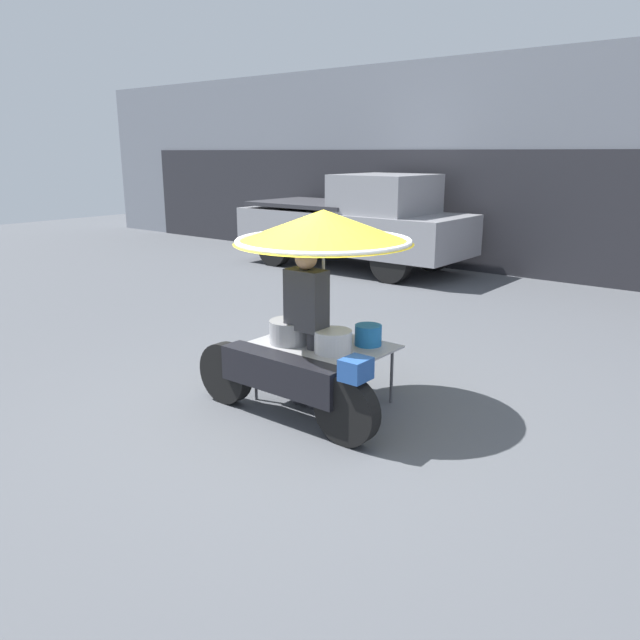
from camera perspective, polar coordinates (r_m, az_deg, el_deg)
The scene contains 5 objects.
ground_plane at distance 5.84m, azimuth -1.11°, elevation -8.66°, with size 36.00×36.00×0.00m, color #4C4F54.
shopfront_building at distance 13.23m, azimuth 24.31°, elevation 12.59°, with size 28.00×2.06×4.16m.
vendor_motorcycle_cart at distance 5.70m, azimuth -0.21°, elevation 5.01°, with size 2.04×1.65×1.85m.
vendor_person at distance 5.80m, azimuth -1.25°, elevation 0.03°, with size 0.38×0.22×1.53m.
pickup_truck at distance 12.93m, azimuth 3.47°, elevation 8.84°, with size 4.86×1.89×1.93m.
Camera 1 is at (3.43, -4.10, 2.36)m, focal length 35.00 mm.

